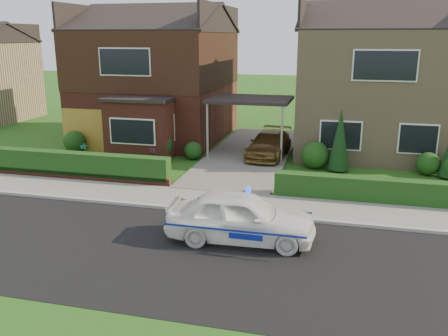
% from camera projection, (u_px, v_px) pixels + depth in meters
% --- Properties ---
extents(ground, '(120.00, 120.00, 0.00)m').
position_uv_depth(ground, '(170.00, 252.00, 12.63)').
color(ground, '#1D5316').
rests_on(ground, ground).
extents(road, '(60.00, 6.00, 0.02)m').
position_uv_depth(road, '(170.00, 252.00, 12.63)').
color(road, black).
rests_on(road, ground).
extents(kerb, '(60.00, 0.16, 0.12)m').
position_uv_depth(kerb, '(203.00, 211.00, 15.46)').
color(kerb, '#9E9993').
rests_on(kerb, ground).
extents(sidewalk, '(60.00, 2.00, 0.10)m').
position_uv_depth(sidewalk, '(211.00, 201.00, 16.45)').
color(sidewalk, slate).
rests_on(sidewalk, ground).
extents(driveway, '(3.80, 12.00, 0.12)m').
position_uv_depth(driveway, '(249.00, 154.00, 22.89)').
color(driveway, '#666059').
rests_on(driveway, ground).
extents(house_left, '(7.50, 9.53, 7.25)m').
position_uv_depth(house_left, '(157.00, 69.00, 25.95)').
color(house_left, brown).
rests_on(house_left, ground).
extents(house_right, '(7.50, 8.06, 7.25)m').
position_uv_depth(house_right, '(378.00, 76.00, 23.36)').
color(house_right, tan).
rests_on(house_right, ground).
extents(carport_link, '(3.80, 3.00, 2.77)m').
position_uv_depth(carport_link, '(250.00, 101.00, 22.15)').
color(carport_link, black).
rests_on(carport_link, ground).
extents(garage_door, '(2.20, 0.10, 2.10)m').
position_uv_depth(garage_door, '(83.00, 130.00, 23.59)').
color(garage_door, olive).
rests_on(garage_door, ground).
extents(dwarf_wall, '(7.70, 0.25, 0.36)m').
position_uv_depth(dwarf_wall, '(79.00, 176.00, 18.89)').
color(dwarf_wall, brown).
rests_on(dwarf_wall, ground).
extents(hedge_left, '(7.50, 0.55, 0.90)m').
position_uv_depth(hedge_left, '(82.00, 179.00, 19.08)').
color(hedge_left, '#1D3E13').
rests_on(hedge_left, ground).
extents(hedge_right, '(7.50, 0.55, 0.80)m').
position_uv_depth(hedge_right, '(383.00, 204.00, 16.27)').
color(hedge_right, '#1D3E13').
rests_on(hedge_right, ground).
extents(shrub_left_far, '(1.08, 1.08, 1.08)m').
position_uv_depth(shrub_left_far, '(75.00, 142.00, 23.35)').
color(shrub_left_far, '#1D3E13').
rests_on(shrub_left_far, ground).
extents(shrub_left_mid, '(1.32, 1.32, 1.32)m').
position_uv_depth(shrub_left_mid, '(158.00, 145.00, 22.08)').
color(shrub_left_mid, '#1D3E13').
rests_on(shrub_left_mid, ground).
extents(shrub_left_near, '(0.84, 0.84, 0.84)m').
position_uv_depth(shrub_left_near, '(193.00, 151.00, 22.05)').
color(shrub_left_near, '#1D3E13').
rests_on(shrub_left_near, ground).
extents(shrub_right_near, '(1.20, 1.20, 1.20)m').
position_uv_depth(shrub_right_near, '(315.00, 155.00, 20.50)').
color(shrub_right_near, '#1D3E13').
rests_on(shrub_right_near, ground).
extents(shrub_right_mid, '(0.96, 0.96, 0.96)m').
position_uv_depth(shrub_right_mid, '(428.00, 164.00, 19.55)').
color(shrub_right_mid, '#1D3E13').
rests_on(shrub_right_mid, ground).
extents(conifer_a, '(0.90, 0.90, 2.60)m').
position_uv_depth(conifer_a, '(340.00, 141.00, 19.89)').
color(conifer_a, black).
rests_on(conifer_a, ground).
extents(police_car, '(3.81, 4.22, 1.57)m').
position_uv_depth(police_car, '(241.00, 217.00, 13.17)').
color(police_car, white).
rests_on(police_car, ground).
extents(driveway_car, '(1.88, 4.06, 1.15)m').
position_uv_depth(driveway_car, '(269.00, 144.00, 22.13)').
color(driveway_car, brown).
rests_on(driveway_car, driveway).
extents(potted_plant_a, '(0.43, 0.37, 0.70)m').
position_uv_depth(potted_plant_a, '(84.00, 151.00, 22.24)').
color(potted_plant_a, gray).
rests_on(potted_plant_a, ground).
extents(potted_plant_b, '(0.55, 0.54, 0.79)m').
position_uv_depth(potted_plant_b, '(150.00, 168.00, 19.25)').
color(potted_plant_b, gray).
rests_on(potted_plant_b, ground).
extents(potted_plant_c, '(0.49, 0.49, 0.81)m').
position_uv_depth(potted_plant_c, '(153.00, 157.00, 20.95)').
color(potted_plant_c, gray).
rests_on(potted_plant_c, ground).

